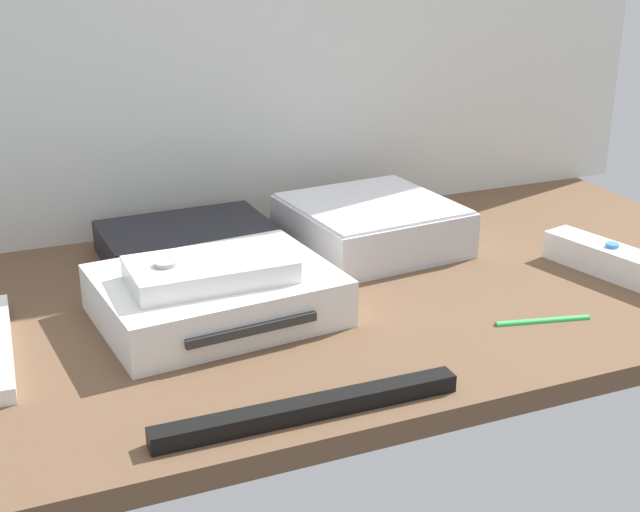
# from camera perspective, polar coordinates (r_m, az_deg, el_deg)

# --- Properties ---
(ground_plane) EXTENTS (1.00, 0.48, 0.02)m
(ground_plane) POSITION_cam_1_polar(r_m,az_deg,el_deg) (0.87, -0.00, -3.07)
(ground_plane) COLOR brown
(ground_plane) RESTS_ON ground
(game_console) EXTENTS (0.22, 0.18, 0.04)m
(game_console) POSITION_cam_1_polar(r_m,az_deg,el_deg) (0.81, -6.76, -2.55)
(game_console) COLOR white
(game_console) RESTS_ON ground_plane
(mini_computer) EXTENTS (0.19, 0.19, 0.05)m
(mini_computer) POSITION_cam_1_polar(r_m,az_deg,el_deg) (0.98, 3.35, 2.04)
(mini_computer) COLOR silver
(mini_computer) RESTS_ON ground_plane
(network_router) EXTENTS (0.18, 0.13, 0.03)m
(network_router) POSITION_cam_1_polar(r_m,az_deg,el_deg) (0.97, -8.66, 1.01)
(network_router) COLOR black
(network_router) RESTS_ON ground_plane
(remote_wand) EXTENTS (0.07, 0.15, 0.03)m
(remote_wand) POSITION_cam_1_polar(r_m,az_deg,el_deg) (0.96, 18.33, -0.28)
(remote_wand) COLOR white
(remote_wand) RESTS_ON ground_plane
(remote_classic_pad) EXTENTS (0.14, 0.08, 0.02)m
(remote_classic_pad) POSITION_cam_1_polar(r_m,az_deg,el_deg) (0.79, -7.15, -0.88)
(remote_classic_pad) COLOR white
(remote_classic_pad) RESTS_ON game_console
(sensor_bar) EXTENTS (0.24, 0.02, 0.01)m
(sensor_bar) POSITION_cam_1_polar(r_m,az_deg,el_deg) (0.66, -0.71, -9.88)
(sensor_bar) COLOR black
(sensor_bar) RESTS_ON ground_plane
(stylus_pen) EXTENTS (0.09, 0.03, 0.01)m
(stylus_pen) POSITION_cam_1_polar(r_m,az_deg,el_deg) (0.83, 14.28, -3.95)
(stylus_pen) COLOR green
(stylus_pen) RESTS_ON ground_plane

